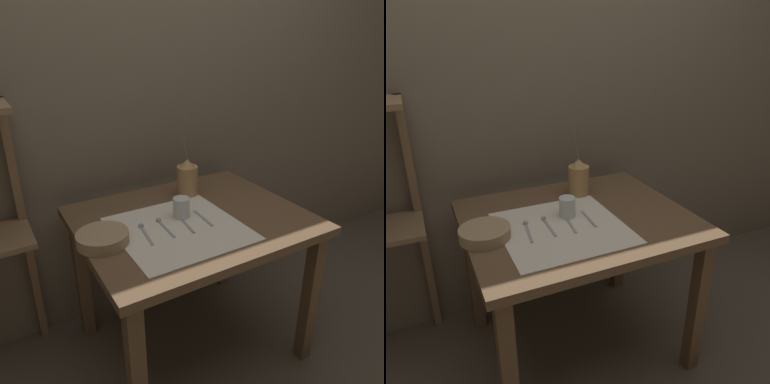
% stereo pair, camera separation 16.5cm
% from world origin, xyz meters
% --- Properties ---
extents(ground_plane, '(12.00, 12.00, 0.00)m').
position_xyz_m(ground_plane, '(0.00, 0.00, 0.00)').
color(ground_plane, brown).
extents(stone_wall_back, '(7.00, 0.06, 2.40)m').
position_xyz_m(stone_wall_back, '(0.00, 0.53, 1.20)').
color(stone_wall_back, '#6B5E4C').
rests_on(stone_wall_back, ground_plane).
extents(wooden_table, '(1.00, 0.83, 0.75)m').
position_xyz_m(wooden_table, '(0.00, 0.00, 0.64)').
color(wooden_table, brown).
rests_on(wooden_table, ground_plane).
extents(linen_cloth, '(0.52, 0.52, 0.00)m').
position_xyz_m(linen_cloth, '(-0.10, -0.07, 0.75)').
color(linen_cloth, beige).
rests_on(linen_cloth, wooden_table).
extents(pitcher_with_flowers, '(0.11, 0.11, 0.40)m').
position_xyz_m(pitcher_with_flowers, '(0.11, 0.23, 0.84)').
color(pitcher_with_flowers, '#A87F4C').
rests_on(pitcher_with_flowers, wooden_table).
extents(wooden_bowl, '(0.21, 0.21, 0.05)m').
position_xyz_m(wooden_bowl, '(-0.42, -0.03, 0.77)').
color(wooden_bowl, '#9E7F5B').
rests_on(wooden_bowl, wooden_table).
extents(glass_tumbler_near, '(0.07, 0.07, 0.09)m').
position_xyz_m(glass_tumbler_near, '(-0.04, 0.02, 0.80)').
color(glass_tumbler_near, silver).
rests_on(glass_tumbler_near, wooden_table).
extents(spoon_inner, '(0.04, 0.18, 0.02)m').
position_xyz_m(spoon_inner, '(-0.24, -0.01, 0.76)').
color(spoon_inner, '#939399').
rests_on(spoon_inner, wooden_table).
extents(spoon_outer, '(0.03, 0.18, 0.02)m').
position_xyz_m(spoon_outer, '(-0.15, -0.00, 0.76)').
color(spoon_outer, '#939399').
rests_on(spoon_outer, wooden_table).
extents(fork_outer, '(0.03, 0.17, 0.00)m').
position_xyz_m(fork_outer, '(-0.06, -0.06, 0.75)').
color(fork_outer, '#939399').
rests_on(fork_outer, wooden_table).
extents(fork_inner, '(0.02, 0.17, 0.00)m').
position_xyz_m(fork_inner, '(0.03, -0.05, 0.75)').
color(fork_inner, '#939399').
rests_on(fork_inner, wooden_table).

